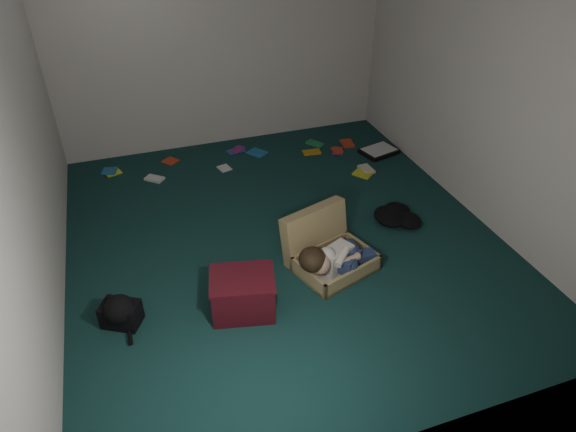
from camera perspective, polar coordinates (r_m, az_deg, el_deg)
floor at (r=5.00m, az=-0.56°, el=-2.38°), size 4.50×4.50×0.00m
wall_back at (r=6.40m, az=-7.41°, el=18.85°), size 4.50×0.00×4.50m
wall_front at (r=2.62m, az=15.28°, el=-7.53°), size 4.50×0.00×4.50m
wall_left at (r=4.23m, az=-27.53°, el=6.71°), size 0.00×4.50×4.50m
wall_right at (r=5.28m, az=21.01°, el=13.49°), size 0.00×4.50×4.50m
suitcase at (r=4.62m, az=4.32°, el=-3.76°), size 0.83×0.82×0.49m
person at (r=4.47m, az=5.30°, el=-4.62°), size 0.74×0.38×0.30m
maroon_bin at (r=4.15m, az=-5.03°, el=-8.63°), size 0.58×0.50×0.35m
backpack at (r=4.28m, az=-18.09°, el=-10.22°), size 0.45×0.43×0.22m
clothing_pile at (r=5.33m, az=12.50°, el=0.26°), size 0.54×0.49×0.14m
paper_tray at (r=6.58m, az=10.07°, el=7.11°), size 0.49×0.42×0.06m
book_scatter at (r=6.34m, az=-2.28°, el=6.31°), size 3.14×1.29×0.02m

